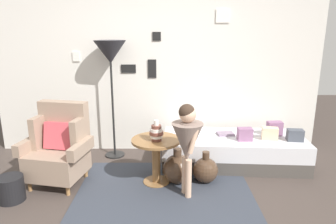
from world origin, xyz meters
TOP-DOWN VIEW (x-y plane):
  - ground_plane at (0.00, 0.00)m, footprint 12.00×12.00m
  - gallery_wall at (0.00, 1.95)m, footprint 4.80×0.12m
  - rug at (0.12, 0.65)m, footprint 1.99×1.41m
  - armchair at (-1.14, 0.84)m, footprint 0.83×0.69m
  - daybed at (1.06, 1.34)m, footprint 1.95×0.92m
  - pillow_head at (1.82, 1.18)m, footprint 0.21×0.14m
  - pillow_mid at (1.62, 1.40)m, footprint 0.20×0.13m
  - pillow_back at (1.50, 1.23)m, footprint 0.22×0.16m
  - pillow_extra at (1.17, 1.20)m, footprint 0.19×0.13m
  - side_table at (0.02, 0.80)m, footprint 0.58×0.58m
  - vase_striped at (0.03, 0.75)m, footprint 0.16×0.16m
  - floor_lamp at (-0.63, 1.64)m, footprint 0.44×0.44m
  - person_child at (0.37, 0.50)m, footprint 0.34×0.34m
  - book_on_daybed at (0.95, 1.41)m, footprint 0.24×0.18m
  - demijohn_near at (0.27, 0.79)m, footprint 0.35×0.35m
  - demijohn_far at (0.62, 0.81)m, footprint 0.31×0.31m
  - magazine_basket at (-1.54, 0.39)m, footprint 0.28×0.28m

SIDE VIEW (x-z plane):
  - ground_plane at x=0.00m, z-range 0.00..0.00m
  - rug at x=0.12m, z-range 0.00..0.01m
  - magazine_basket at x=-1.54m, z-range 0.00..0.28m
  - demijohn_far at x=0.62m, z-range -0.04..0.36m
  - demijohn_near at x=0.27m, z-range -0.04..0.40m
  - daybed at x=1.06m, z-range 0.00..0.40m
  - side_table at x=0.02m, z-range 0.12..0.68m
  - book_on_daybed at x=0.95m, z-range 0.40..0.43m
  - armchair at x=-1.14m, z-range -0.05..0.92m
  - pillow_head at x=1.82m, z-range 0.40..0.55m
  - pillow_back at x=1.50m, z-range 0.40..0.56m
  - pillow_extra at x=1.17m, z-range 0.40..0.57m
  - pillow_mid at x=1.62m, z-range 0.40..0.59m
  - vase_striped at x=0.03m, z-range 0.54..0.78m
  - person_child at x=0.37m, z-range 0.14..1.20m
  - gallery_wall at x=0.00m, z-range 0.00..2.60m
  - floor_lamp at x=-0.63m, z-range 0.63..2.29m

